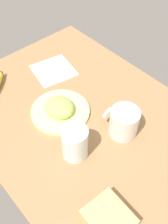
# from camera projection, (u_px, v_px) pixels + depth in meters

# --- Properties ---
(tabletop) EXTENTS (0.90, 0.64, 0.02)m
(tabletop) POSITION_uv_depth(u_px,v_px,m) (84.00, 120.00, 0.88)
(tabletop) COLOR #936D47
(tabletop) RESTS_ON ground
(plate_of_food) EXTENTS (0.19, 0.19, 0.05)m
(plate_of_food) POSITION_uv_depth(u_px,v_px,m) (60.00, 110.00, 0.87)
(plate_of_food) COLOR #EAE58C
(plate_of_food) RESTS_ON tabletop
(coffee_mug_black) EXTENTS (0.11, 0.09, 0.09)m
(coffee_mug_black) POSITION_uv_depth(u_px,v_px,m) (124.00, 122.00, 0.80)
(coffee_mug_black) COLOR silver
(coffee_mug_black) RESTS_ON tabletop
(sandwich_main) EXTENTS (0.11, 0.10, 0.04)m
(sandwich_main) POSITION_uv_depth(u_px,v_px,m) (108.00, 219.00, 0.64)
(sandwich_main) COLOR tan
(sandwich_main) RESTS_ON tabletop
(glass_of_milk) EXTENTS (0.07, 0.07, 0.11)m
(glass_of_milk) POSITION_uv_depth(u_px,v_px,m) (75.00, 144.00, 0.75)
(glass_of_milk) COLOR silver
(glass_of_milk) RESTS_ON tabletop
(paper_napkin) EXTENTS (0.17, 0.17, 0.00)m
(paper_napkin) POSITION_uv_depth(u_px,v_px,m) (54.00, 70.00, 1.02)
(paper_napkin) COLOR white
(paper_napkin) RESTS_ON tabletop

